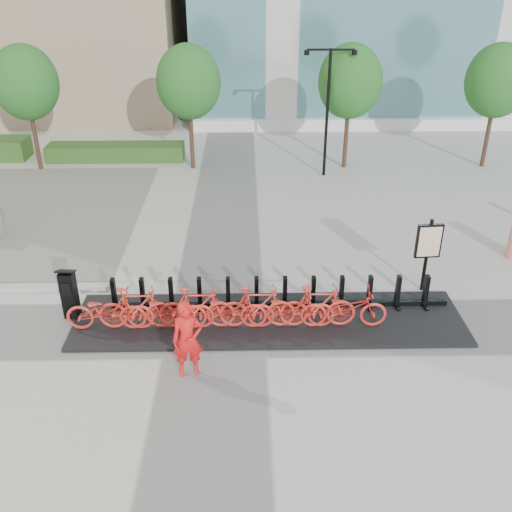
{
  "coord_description": "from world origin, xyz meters",
  "views": [
    {
      "loc": [
        0.75,
        -11.49,
        8.03
      ],
      "look_at": [
        1.0,
        1.5,
        1.2
      ],
      "focal_mm": 40.0,
      "sensor_mm": 36.0,
      "label": 1
    }
  ],
  "objects_px": {
    "worker_red": "(188,340)",
    "map_sign": "(428,244)",
    "bike_0": "(106,311)",
    "kiosk": "(69,294)"
  },
  "relations": [
    {
      "from": "worker_red",
      "to": "bike_0",
      "type": "bearing_deg",
      "value": 133.51
    },
    {
      "from": "bike_0",
      "to": "kiosk",
      "type": "bearing_deg",
      "value": 61.21
    },
    {
      "from": "bike_0",
      "to": "map_sign",
      "type": "distance_m",
      "value": 8.35
    },
    {
      "from": "kiosk",
      "to": "worker_red",
      "type": "xyz_separation_m",
      "value": [
        3.09,
        -2.17,
        0.16
      ]
    },
    {
      "from": "bike_0",
      "to": "map_sign",
      "type": "height_order",
      "value": "map_sign"
    },
    {
      "from": "kiosk",
      "to": "map_sign",
      "type": "xyz_separation_m",
      "value": [
        9.11,
        1.23,
        0.65
      ]
    },
    {
      "from": "bike_0",
      "to": "worker_red",
      "type": "relative_size",
      "value": 1.07
    },
    {
      "from": "worker_red",
      "to": "map_sign",
      "type": "height_order",
      "value": "map_sign"
    },
    {
      "from": "worker_red",
      "to": "map_sign",
      "type": "distance_m",
      "value": 6.93
    },
    {
      "from": "bike_0",
      "to": "kiosk",
      "type": "height_order",
      "value": "kiosk"
    }
  ]
}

